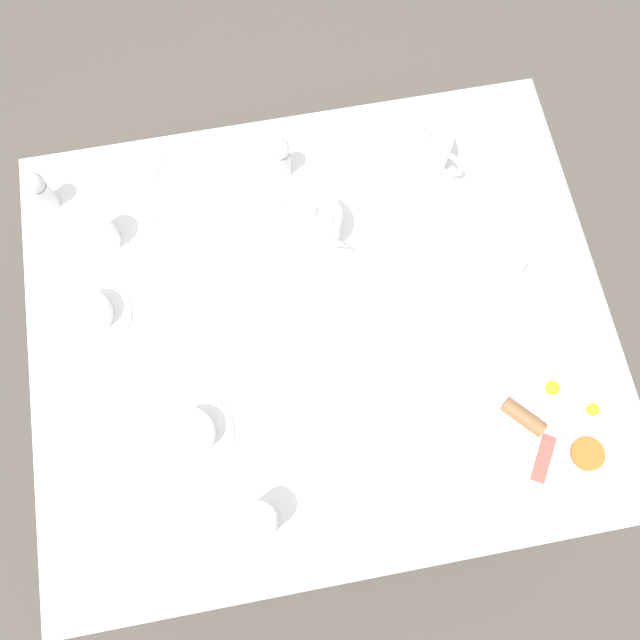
{
  "coord_description": "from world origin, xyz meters",
  "views": [
    {
      "loc": [
        0.35,
        -0.06,
        1.91
      ],
      "look_at": [
        0.0,
        0.0,
        0.73
      ],
      "focal_mm": 35.0,
      "sensor_mm": 36.0,
      "label": 1
    }
  ],
  "objects_px": {
    "water_glass_tall": "(259,520)",
    "spoon_for_tea": "(355,464)",
    "teapot_far": "(312,223)",
    "teacup_with_saucer_left": "(90,312)",
    "creamer_jug": "(510,264)",
    "breakfast_plate": "(557,425)",
    "teapot_near": "(423,149)",
    "pepper_grinder": "(40,190)",
    "knife_by_plate": "(262,350)",
    "salt_grinder": "(281,157)",
    "teacup_with_saucer_right": "(192,432)",
    "fork_by_plate": "(153,188)",
    "water_glass_short": "(99,231)"
  },
  "relations": [
    {
      "from": "breakfast_plate",
      "to": "creamer_jug",
      "type": "distance_m",
      "value": 0.33
    },
    {
      "from": "teapot_far",
      "to": "water_glass_tall",
      "type": "xyz_separation_m",
      "value": [
        0.55,
        -0.19,
        0.0
      ]
    },
    {
      "from": "knife_by_plate",
      "to": "creamer_jug",
      "type": "bearing_deg",
      "value": 98.62
    },
    {
      "from": "teacup_with_saucer_left",
      "to": "water_glass_short",
      "type": "distance_m",
      "value": 0.17
    },
    {
      "from": "teapot_near",
      "to": "spoon_for_tea",
      "type": "xyz_separation_m",
      "value": [
        0.61,
        -0.26,
        -0.04
      ]
    },
    {
      "from": "water_glass_short",
      "to": "pepper_grinder",
      "type": "height_order",
      "value": "pepper_grinder"
    },
    {
      "from": "teapot_far",
      "to": "knife_by_plate",
      "type": "xyz_separation_m",
      "value": [
        0.23,
        -0.14,
        -0.04
      ]
    },
    {
      "from": "water_glass_tall",
      "to": "water_glass_short",
      "type": "xyz_separation_m",
      "value": [
        -0.61,
        -0.24,
        0.0
      ]
    },
    {
      "from": "breakfast_plate",
      "to": "teapot_far",
      "type": "bearing_deg",
      "value": -141.18
    },
    {
      "from": "teapot_near",
      "to": "teacup_with_saucer_left",
      "type": "bearing_deg",
      "value": 61.29
    },
    {
      "from": "breakfast_plate",
      "to": "teacup_with_saucer_right",
      "type": "distance_m",
      "value": 0.69
    },
    {
      "from": "water_glass_short",
      "to": "knife_by_plate",
      "type": "height_order",
      "value": "water_glass_short"
    },
    {
      "from": "teapot_near",
      "to": "water_glass_tall",
      "type": "height_order",
      "value": "teapot_near"
    },
    {
      "from": "teacup_with_saucer_left",
      "to": "spoon_for_tea",
      "type": "height_order",
      "value": "teacup_with_saucer_left"
    },
    {
      "from": "fork_by_plate",
      "to": "teapot_far",
      "type": "bearing_deg",
      "value": 62.63
    },
    {
      "from": "pepper_grinder",
      "to": "knife_by_plate",
      "type": "height_order",
      "value": "pepper_grinder"
    },
    {
      "from": "teapot_near",
      "to": "salt_grinder",
      "type": "relative_size",
      "value": 1.43
    },
    {
      "from": "teacup_with_saucer_right",
      "to": "creamer_jug",
      "type": "height_order",
      "value": "creamer_jug"
    },
    {
      "from": "teapot_near",
      "to": "knife_by_plate",
      "type": "xyz_separation_m",
      "value": [
        0.36,
        -0.4,
        -0.04
      ]
    },
    {
      "from": "breakfast_plate",
      "to": "teacup_with_saucer_left",
      "type": "bearing_deg",
      "value": -114.02
    },
    {
      "from": "water_glass_tall",
      "to": "teapot_far",
      "type": "bearing_deg",
      "value": 160.62
    },
    {
      "from": "water_glass_tall",
      "to": "breakfast_plate",
      "type": "bearing_deg",
      "value": 96.75
    },
    {
      "from": "breakfast_plate",
      "to": "teapot_far",
      "type": "distance_m",
      "value": 0.62
    },
    {
      "from": "knife_by_plate",
      "to": "spoon_for_tea",
      "type": "bearing_deg",
      "value": 29.23
    },
    {
      "from": "water_glass_short",
      "to": "knife_by_plate",
      "type": "distance_m",
      "value": 0.41
    },
    {
      "from": "pepper_grinder",
      "to": "fork_by_plate",
      "type": "height_order",
      "value": "pepper_grinder"
    },
    {
      "from": "salt_grinder",
      "to": "fork_by_plate",
      "type": "xyz_separation_m",
      "value": [
        -0.01,
        -0.28,
        -0.05
      ]
    },
    {
      "from": "teacup_with_saucer_left",
      "to": "creamer_jug",
      "type": "height_order",
      "value": "creamer_jug"
    },
    {
      "from": "teapot_near",
      "to": "spoon_for_tea",
      "type": "relative_size",
      "value": 1.07
    },
    {
      "from": "breakfast_plate",
      "to": "teacup_with_saucer_right",
      "type": "xyz_separation_m",
      "value": [
        -0.11,
        -0.68,
        0.02
      ]
    },
    {
      "from": "teapot_far",
      "to": "teapot_near",
      "type": "bearing_deg",
      "value": 77.12
    },
    {
      "from": "water_glass_short",
      "to": "water_glass_tall",
      "type": "bearing_deg",
      "value": 21.08
    },
    {
      "from": "breakfast_plate",
      "to": "spoon_for_tea",
      "type": "distance_m",
      "value": 0.39
    },
    {
      "from": "teacup_with_saucer_left",
      "to": "creamer_jug",
      "type": "relative_size",
      "value": 1.85
    },
    {
      "from": "water_glass_tall",
      "to": "spoon_for_tea",
      "type": "bearing_deg",
      "value": 109.65
    },
    {
      "from": "teapot_near",
      "to": "pepper_grinder",
      "type": "distance_m",
      "value": 0.8
    },
    {
      "from": "teacup_with_saucer_left",
      "to": "pepper_grinder",
      "type": "xyz_separation_m",
      "value": [
        -0.27,
        -0.07,
        0.03
      ]
    },
    {
      "from": "breakfast_plate",
      "to": "knife_by_plate",
      "type": "relative_size",
      "value": 1.33
    },
    {
      "from": "teapot_near",
      "to": "fork_by_plate",
      "type": "xyz_separation_m",
      "value": [
        -0.04,
        -0.58,
        -0.04
      ]
    },
    {
      "from": "teacup_with_saucer_right",
      "to": "pepper_grinder",
      "type": "height_order",
      "value": "pepper_grinder"
    },
    {
      "from": "water_glass_tall",
      "to": "salt_grinder",
      "type": "xyz_separation_m",
      "value": [
        -0.71,
        0.16,
        0.01
      ]
    },
    {
      "from": "salt_grinder",
      "to": "fork_by_plate",
      "type": "relative_size",
      "value": 0.58
    },
    {
      "from": "teapot_far",
      "to": "fork_by_plate",
      "type": "relative_size",
      "value": 0.89
    },
    {
      "from": "knife_by_plate",
      "to": "water_glass_tall",
      "type": "bearing_deg",
      "value": -8.91
    },
    {
      "from": "pepper_grinder",
      "to": "breakfast_plate",
      "type": "bearing_deg",
      "value": 54.86
    },
    {
      "from": "breakfast_plate",
      "to": "water_glass_short",
      "type": "distance_m",
      "value": 0.98
    },
    {
      "from": "teapot_far",
      "to": "spoon_for_tea",
      "type": "xyz_separation_m",
      "value": [
        0.48,
        -0.0,
        -0.04
      ]
    },
    {
      "from": "pepper_grinder",
      "to": "salt_grinder",
      "type": "xyz_separation_m",
      "value": [
        0.01,
        0.5,
        0.0
      ]
    },
    {
      "from": "knife_by_plate",
      "to": "spoon_for_tea",
      "type": "height_order",
      "value": "same"
    },
    {
      "from": "breakfast_plate",
      "to": "creamer_jug",
      "type": "bearing_deg",
      "value": -178.53
    }
  ]
}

